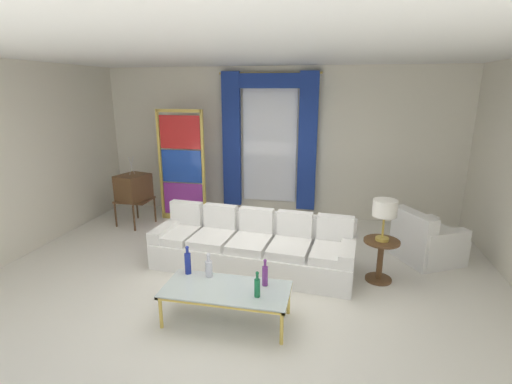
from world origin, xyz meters
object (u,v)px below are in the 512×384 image
Objects in this scene: couch_white_long at (253,247)px; coffee_table at (226,291)px; peacock_figurine at (197,218)px; bottle_amber_squat at (209,267)px; armchair_white at (425,242)px; vintage_tv at (133,188)px; bottle_ruby_flask at (188,262)px; round_side_table at (380,257)px; table_lamp_brass at (385,210)px; bottle_crystal_tall at (257,287)px; stained_glass_divider at (182,168)px; bottle_blue_decanter at (265,275)px.

couch_white_long is 2.09× the size of coffee_table.
bottle_amber_squat is at bearing -66.12° from peacock_figurine.
armchair_white is at bearing 40.31° from coffee_table.
coffee_table is at bearing -45.55° from vintage_tv.
couch_white_long reaches higher than bottle_ruby_flask.
table_lamp_brass is at bearing 180.00° from round_side_table.
peacock_figurine is (-1.73, 2.76, -0.31)m from bottle_crystal_tall.
coffee_table is at bearing -143.24° from table_lamp_brass.
bottle_crystal_tall is at bearing -134.69° from round_side_table.
couch_white_long is at bearing 76.32° from bottle_amber_squat.
stained_glass_divider is 3.70× the size of round_side_table.
bottle_crystal_tall is at bearing -20.08° from bottle_ruby_flask.
armchair_white reaches higher than bottle_blue_decanter.
bottle_ruby_flask is 3.22m from vintage_tv.
bottle_amber_squat reaches higher than coffee_table.
round_side_table is (3.16, -1.32, 0.14)m from peacock_figurine.
vintage_tv is at bearing 134.45° from coffee_table.
stained_glass_divider is at bearing 120.04° from coffee_table.
bottle_ruby_flask is at bearing 159.92° from bottle_crystal_tall.
bottle_blue_decanter is 0.24× the size of vintage_tv.
bottle_crystal_tall is 0.98× the size of bottle_amber_squat.
bottle_ruby_flask is at bearing 175.15° from bottle_blue_decanter.
bottle_crystal_tall is at bearing -76.06° from couch_white_long.
bottle_ruby_flask is at bearing -154.90° from table_lamp_brass.
couch_white_long is at bearing 108.23° from bottle_blue_decanter.
bottle_crystal_tall is 0.73m from bottle_amber_squat.
stained_glass_divider reaches higher than round_side_table.
table_lamp_brass reaches higher than coffee_table.
armchair_white is 1.94× the size of table_lamp_brass.
table_lamp_brass is (-0.00, 0.00, 0.67)m from round_side_table.
table_lamp_brass is (3.62, -1.81, -0.03)m from stained_glass_divider.
couch_white_long reaches higher than bottle_amber_squat.
bottle_crystal_tall is at bearing -26.00° from bottle_amber_squat.
bottle_ruby_flask is 0.61× the size of round_side_table.
armchair_white is 1.84× the size of peacock_figurine.
couch_white_long is 9.91× the size of bottle_amber_squat.
table_lamp_brass reaches higher than bottle_crystal_tall.
coffee_table is 2.50× the size of table_lamp_brass.
bottle_blue_decanter is 1.83m from round_side_table.
bottle_amber_squat is 2.41m from table_lamp_brass.
armchair_white reaches higher than peacock_figurine.
vintage_tv is (-2.63, 2.69, 0.35)m from coffee_table.
armchair_white reaches higher than bottle_amber_squat.
bottle_blue_decanter is 0.26m from bottle_crystal_tall.
peacock_figurine is (-1.08, 2.44, -0.31)m from bottle_amber_squat.
bottle_amber_squat is 3.41m from vintage_tv.
round_side_table is (1.39, 1.18, -0.18)m from bottle_blue_decanter.
couch_white_long reaches higher than peacock_figurine.
bottle_ruby_flask is 3.65m from armchair_white.
bottle_crystal_tall is 0.22× the size of vintage_tv.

